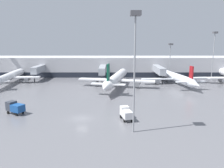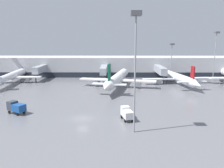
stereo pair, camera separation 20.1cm
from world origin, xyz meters
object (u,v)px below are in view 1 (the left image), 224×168
Objects in this scene: parked_jet_0 at (12,76)px; parked_jet_1 at (117,79)px; service_truck_2 at (127,113)px; apron_light_mast_0 at (216,42)px; apron_light_mast_3 at (172,50)px; service_truck_0 at (16,107)px; parked_jet_2 at (177,77)px; apron_light_mast_7 at (136,41)px.

parked_jet_1 is (41.92, -7.78, 0.37)m from parked_jet_0.
service_truck_2 is 67.93m from apron_light_mast_0.
parked_jet_0 is 67.19m from apron_light_mast_3.
parked_jet_0 is 8.06× the size of service_truck_0.
apron_light_mast_0 is (19.43, 11.48, 13.38)m from parked_jet_2.
service_truck_2 is at bearing -113.53° from apron_light_mast_3.
service_truck_0 is (-47.36, -36.48, -0.98)m from parked_jet_2.
parked_jet_1 is at bearing 97.55° from parked_jet_2.
apron_light_mast_0 reaches higher than parked_jet_0.
parked_jet_0 is 2.49× the size of apron_light_mast_3.
apron_light_mast_3 is (22.34, 51.30, 11.04)m from service_truck_2.
apron_light_mast_3 reaches higher than parked_jet_1.
parked_jet_1 reaches higher than service_truck_2.
service_truck_2 is 57.03m from apron_light_mast_3.
parked_jet_1 reaches higher than parked_jet_2.
apron_light_mast_7 reaches higher than parked_jet_1.
parked_jet_0 is 65.41m from parked_jet_2.
service_truck_2 is (1.50, -33.75, -1.67)m from parked_jet_1.
apron_light_mast_3 is at bearing -41.70° from parked_jet_1.
parked_jet_1 reaches higher than service_truck_0.
parked_jet_2 is at bearing 65.79° from apron_light_mast_7.
service_truck_0 is 32.01m from apron_light_mast_7.
apron_light_mast_0 is at bearing -67.72° from parked_jet_2.
parked_jet_1 is at bearing -99.97° from service_truck_0.
apron_light_mast_7 is at bearing -172.72° from service_truck_0.
apron_light_mast_3 is 61.68m from apron_light_mast_7.
apron_light_mast_0 is (41.40, 51.88, 14.45)m from service_truck_2.
service_truck_0 is at bearing -159.82° from parked_jet_0.
service_truck_2 is 0.27× the size of apron_light_mast_3.
parked_jet_0 is 66.75m from apron_light_mast_7.
parked_jet_0 is 9.07× the size of service_truck_2.
service_truck_0 is at bearing 153.24° from parked_jet_1.
apron_light_mast_3 reaches higher than parked_jet_0.
service_truck_0 is at bearing -135.21° from apron_light_mast_3.
apron_light_mast_3 is at bearing -106.49° from service_truck_0.
parked_jet_2 is 59.79m from service_truck_0.
parked_jet_2 is 2.31× the size of apron_light_mast_3.
apron_light_mast_0 reaches higher than parked_jet_1.
service_truck_2 is at bearing -160.07° from service_truck_0.
parked_jet_2 is at bearing -96.44° from parked_jet_0.
parked_jet_2 is (65.40, -1.12, -0.23)m from parked_jet_0.
parked_jet_0 reaches higher than service_truck_2.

